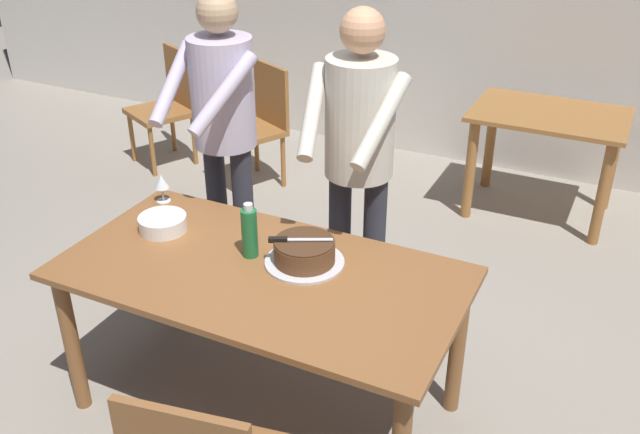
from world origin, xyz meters
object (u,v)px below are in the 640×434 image
at_px(water_bottle, 249,232).
at_px(person_cutting_cake, 359,149).
at_px(main_dining_table, 262,291).
at_px(cake_knife, 287,240).
at_px(background_chair_2, 256,121).
at_px(wine_glass_near, 162,182).
at_px(background_table, 547,135).
at_px(cake_on_platter, 304,253).
at_px(background_chair_1, 168,103).
at_px(plate_stack, 163,223).
at_px(person_standing_beside, 223,122).

bearing_deg(water_bottle, person_cutting_cake, 65.80).
bearing_deg(main_dining_table, water_bottle, 138.87).
height_order(cake_knife, background_chair_2, background_chair_2).
height_order(water_bottle, background_chair_2, water_bottle).
distance_m(wine_glass_near, water_bottle, 0.70).
bearing_deg(background_chair_2, background_table, 12.10).
height_order(wine_glass_near, background_chair_2, background_chair_2).
relative_size(cake_on_platter, water_bottle, 1.36).
relative_size(background_chair_1, background_chair_2, 1.00).
distance_m(cake_knife, plate_stack, 0.66).
distance_m(main_dining_table, background_table, 2.62).
bearing_deg(background_chair_2, main_dining_table, -58.79).
bearing_deg(person_standing_beside, plate_stack, -87.45).
relative_size(main_dining_table, water_bottle, 6.80).
bearing_deg(main_dining_table, wine_glass_near, 155.84).
distance_m(plate_stack, person_cutting_cake, 0.96).
height_order(background_table, background_chair_2, background_chair_2).
xyz_separation_m(person_standing_beside, background_chair_1, (-1.50, 1.44, -0.58)).
bearing_deg(wine_glass_near, main_dining_table, -24.16).
bearing_deg(background_table, background_chair_1, -172.38).
bearing_deg(background_chair_1, plate_stack, -53.13).
xyz_separation_m(cake_on_platter, water_bottle, (-0.24, -0.04, 0.06)).
bearing_deg(water_bottle, wine_glass_near, 159.01).
relative_size(plate_stack, person_cutting_cake, 0.13).
bearing_deg(wine_glass_near, person_standing_beside, 66.46).
relative_size(cake_on_platter, cake_knife, 1.35).
bearing_deg(plate_stack, background_table, 61.28).
xyz_separation_m(cake_knife, background_table, (0.67, 2.41, -0.29)).
relative_size(cake_knife, plate_stack, 1.14).
xyz_separation_m(plate_stack, person_cutting_cake, (0.73, 0.55, 0.29)).
xyz_separation_m(wine_glass_near, background_chair_2, (-0.51, 1.74, -0.36)).
bearing_deg(background_chair_1, main_dining_table, -45.45).
distance_m(wine_glass_near, background_chair_2, 1.85).
bearing_deg(wine_glass_near, background_chair_2, 106.25).
bearing_deg(cake_knife, main_dining_table, -127.14).
bearing_deg(person_cutting_cake, cake_knife, -98.20).
bearing_deg(cake_knife, background_chair_1, 136.92).
xyz_separation_m(main_dining_table, person_cutting_cake, (0.16, 0.65, 0.43)).
bearing_deg(cake_on_platter, water_bottle, -169.63).
distance_m(person_cutting_cake, background_chair_2, 2.09).
relative_size(background_table, background_chair_2, 1.11).
bearing_deg(wine_glass_near, plate_stack, -53.14).
bearing_deg(background_table, water_bottle, -109.22).
height_order(plate_stack, person_standing_beside, person_standing_beside).
height_order(cake_on_platter, person_standing_beside, person_standing_beside).
xyz_separation_m(water_bottle, background_chair_1, (-2.00, 2.04, -0.37)).
height_order(cake_on_platter, water_bottle, water_bottle).
xyz_separation_m(cake_on_platter, wine_glass_near, (-0.89, 0.21, 0.05)).
bearing_deg(person_standing_beside, main_dining_table, -48.71).
height_order(cake_knife, person_cutting_cake, person_cutting_cake).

